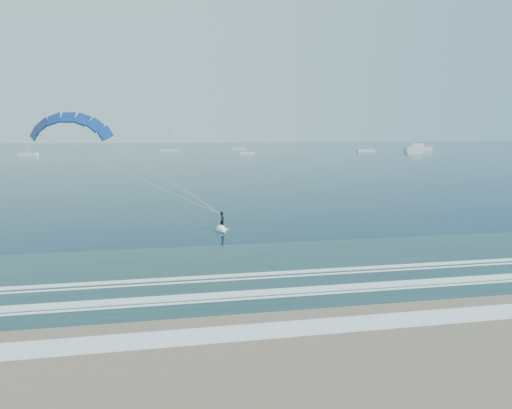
{
  "coord_description": "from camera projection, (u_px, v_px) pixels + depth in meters",
  "views": [
    {
      "loc": [
        -10.88,
        -23.25,
        10.73
      ],
      "look_at": [
        -2.28,
        23.1,
        3.21
      ],
      "focal_mm": 32.0,
      "sensor_mm": 36.0,
      "label": 1
    }
  ],
  "objects": [
    {
      "name": "motor_yacht",
      "position": [
        418.0,
        148.0,
        256.68
      ],
      "size": [
        15.37,
        4.1,
        6.3
      ],
      "color": "white",
      "rests_on": "ground"
    },
    {
      "name": "sailboat_6",
      "position": [
        414.0,
        153.0,
        224.14
      ],
      "size": [
        7.97,
        2.4,
        10.9
      ],
      "color": "white",
      "rests_on": "ground"
    },
    {
      "name": "sailboat_2",
      "position": [
        169.0,
        150.0,
        251.99
      ],
      "size": [
        10.12,
        2.4,
        13.46
      ],
      "color": "white",
      "rests_on": "ground"
    },
    {
      "name": "sailboat_4",
      "position": [
        238.0,
        149.0,
        274.44
      ],
      "size": [
        9.17,
        2.4,
        12.41
      ],
      "color": "white",
      "rests_on": "ground"
    },
    {
      "name": "kitesurfer_rig",
      "position": [
        149.0,
        169.0,
        45.82
      ],
      "size": [
        20.5,
        6.76,
        13.6
      ],
      "color": "orange",
      "rests_on": "ground"
    },
    {
      "name": "sailboat_3",
      "position": [
        246.0,
        153.0,
        214.74
      ],
      "size": [
        7.06,
        2.4,
        10.03
      ],
      "color": "white",
      "rests_on": "ground"
    },
    {
      "name": "ground",
      "position": [
        368.0,
        320.0,
        26.23
      ],
      "size": [
        900.0,
        900.0,
        0.0
      ],
      "primitive_type": "plane",
      "color": "#072A41",
      "rests_on": "ground"
    },
    {
      "name": "sailboat_5",
      "position": [
        366.0,
        150.0,
        248.66
      ],
      "size": [
        9.98,
        2.4,
        13.44
      ],
      "color": "white",
      "rests_on": "ground"
    },
    {
      "name": "sailboat_1",
      "position": [
        28.0,
        154.0,
        204.75
      ],
      "size": [
        8.33,
        2.4,
        11.48
      ],
      "color": "white",
      "rests_on": "ground"
    }
  ]
}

